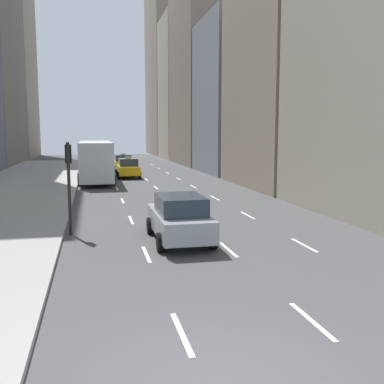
# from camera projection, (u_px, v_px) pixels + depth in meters

# --- Properties ---
(sidewalk_left) EXTENTS (8.00, 66.00, 0.15)m
(sidewalk_left) POSITION_uv_depth(u_px,v_px,m) (19.00, 188.00, 31.62)
(sidewalk_left) COLOR #9E9E99
(sidewalk_left) RESTS_ON ground
(lane_markings) EXTENTS (5.72, 56.00, 0.01)m
(lane_markings) POSITION_uv_depth(u_px,v_px,m) (162.00, 193.00, 29.81)
(lane_markings) COLOR white
(lane_markings) RESTS_ON ground
(building_row_right) EXTENTS (6.00, 86.41, 37.78)m
(building_row_right) POSITION_uv_depth(u_px,v_px,m) (218.00, 22.00, 49.39)
(building_row_right) COLOR #A89E89
(building_row_right) RESTS_ON ground
(taxi_lead) EXTENTS (2.02, 4.40, 1.87)m
(taxi_lead) POSITION_uv_depth(u_px,v_px,m) (123.00, 163.00, 46.70)
(taxi_lead) COLOR yellow
(taxi_lead) RESTS_ON ground
(taxi_second) EXTENTS (2.02, 4.40, 1.87)m
(taxi_second) POSITION_uv_depth(u_px,v_px,m) (128.00, 168.00, 39.96)
(taxi_second) COLOR yellow
(taxi_second) RESTS_ON ground
(sedan_black_near) EXTENTS (2.02, 4.48, 1.72)m
(sedan_black_near) POSITION_uv_depth(u_px,v_px,m) (180.00, 218.00, 16.33)
(sedan_black_near) COLOR #9EA0A5
(sedan_black_near) RESTS_ON ground
(city_bus) EXTENTS (2.80, 11.61, 3.25)m
(city_bus) POSITION_uv_depth(u_px,v_px,m) (96.00, 160.00, 37.03)
(city_bus) COLOR silver
(city_bus) RESTS_ON ground
(traffic_light_pole) EXTENTS (0.24, 0.42, 3.60)m
(traffic_light_pole) POSITION_uv_depth(u_px,v_px,m) (69.00, 173.00, 17.27)
(traffic_light_pole) COLOR black
(traffic_light_pole) RESTS_ON ground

